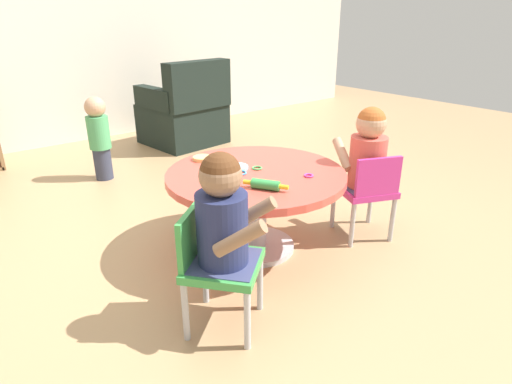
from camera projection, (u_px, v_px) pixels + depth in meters
ground_plane at (256, 248)px, 2.52m from camera, size 10.00×10.00×0.00m
craft_table at (256, 189)px, 2.37m from camera, size 0.98×0.98×0.47m
child_chair_left at (215, 263)px, 1.80m from camera, size 0.42×0.42×0.54m
seated_child_left at (223, 215)px, 1.70m from camera, size 0.43×0.44×0.51m
child_chair_right at (367, 190)px, 2.53m from camera, size 0.39×0.39×0.54m
seated_child_right at (368, 151)px, 2.48m from camera, size 0.38×0.42×0.51m
armchair_dark at (185, 114)px, 4.40m from camera, size 0.78×0.79×0.85m
toddler_standing at (99, 136)px, 3.43m from camera, size 0.17×0.17×0.67m
rolling_pin at (266, 185)px, 2.09m from camera, size 0.14×0.21×0.05m
craft_scissors at (221, 163)px, 2.46m from camera, size 0.08×0.14×0.01m
playdough_blob_0 at (202, 158)px, 2.52m from camera, size 0.11×0.11×0.02m
playdough_blob_1 at (236, 167)px, 2.38m from camera, size 0.14×0.14×0.01m
cookie_cutter_0 at (257, 168)px, 2.38m from camera, size 0.06×0.06×0.01m
cookie_cutter_1 at (240, 173)px, 2.31m from camera, size 0.07×0.07×0.01m
cookie_cutter_2 at (309, 175)px, 2.27m from camera, size 0.05×0.05×0.01m
cookie_cutter_3 at (209, 194)px, 2.03m from camera, size 0.07×0.07×0.01m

